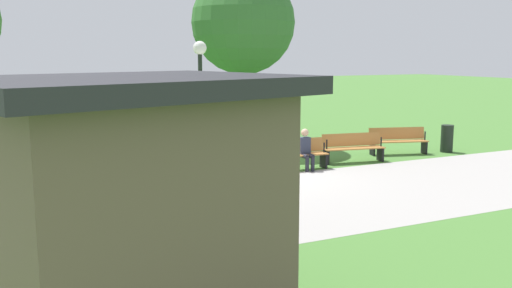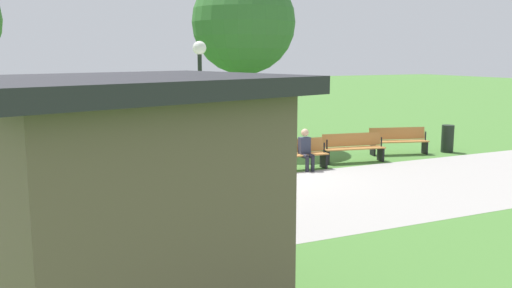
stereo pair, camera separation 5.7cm
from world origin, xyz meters
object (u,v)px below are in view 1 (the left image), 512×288
Objects in this scene: trash_bin at (447,139)px; kiosk at (134,212)px; bench_1 at (353,147)px; bench_5 at (49,169)px; bench_2 at (295,154)px; bench_0 at (398,140)px; lamp_post at (200,87)px; person_seated at (306,148)px; tree_0 at (243,23)px; bench_4 at (140,165)px; bench_3 at (223,160)px.

kiosk is at bearing 32.72° from trash_bin.
bench_1 and bench_5 have the same top height.
bench_2 is 2.12× the size of trash_bin.
bench_0 is 0.55× the size of lamp_post.
bench_5 is at bearing 6.46° from bench_1.
person_seated reaches higher than trash_bin.
bench_2 is 0.48× the size of kiosk.
trash_bin is at bearing -163.75° from kiosk.
bench_0 is 6.70m from tree_0.
person_seated is at bearing 4.92° from trash_bin.
bench_5 is (2.18, -0.49, 0.00)m from bench_4.
tree_0 is 14.23m from kiosk.
bench_0 is at bearing -165.06° from lamp_post.
lamp_post reaches higher than bench_5.
lamp_post is at bearing 131.86° from bench_5.
bench_0 is 1.00× the size of bench_5.
tree_0 is at bearing -168.70° from bench_5.
tree_0 is at bearing -135.83° from kiosk.
kiosk is (2.04, 8.05, 1.10)m from bench_4.
bench_4 is at bearing 151.14° from bench_5.
bench_2 is at bearing 3.22° from trash_bin.
tree_0 is at bearing -34.45° from trash_bin.
person_seated is at bearing 28.45° from bench_0.
bench_5 is 1.68× the size of person_seated.
bench_3 is at bearing -135.09° from kiosk.
bench_4 is 1.00× the size of bench_5.
person_seated is at bearing -162.20° from lamp_post.
person_seated is 0.29× the size of kiosk.
bench_3 is (6.63, 0.74, 0.00)m from bench_0.
bench_0 is at bearing -176.83° from bench_3.
person_seated reaches higher than bench_4.
tree_0 is at bearing -123.86° from bench_3.
bench_2 is at bearing 25.67° from bench_0.
bench_4 is 4.75m from person_seated.
bench_1 is 1.00× the size of bench_4.
bench_0 is 11.03m from bench_5.
person_seated reaches higher than bench_3.
kiosk is at bearing 52.39° from bench_1.
bench_3 is (4.45, 0.25, 0.00)m from bench_1.
lamp_post is at bearing 115.80° from bench_4.
bench_2 is at bearing 167.16° from bench_4.
person_seated is (-4.73, 0.41, 0.16)m from bench_4.
lamp_post is at bearing 24.82° from bench_2.
bench_4 is 1.68× the size of person_seated.
bench_2 is 0.98× the size of bench_5.
bench_3 is at bearing 12.84° from bench_1.
bench_1 is at bearing 170.35° from bench_4.
person_seated is at bearing 165.41° from bench_4.
tree_0 is (-6.98, -3.62, 3.93)m from bench_5.
trash_bin reaches higher than bench_1.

